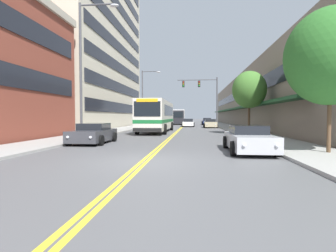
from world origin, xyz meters
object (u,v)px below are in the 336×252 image
object	(u,v)px
car_dark_grey_parked_left_near	(93,134)
car_silver_parked_right_foreground	(249,139)
car_beige_parked_right_mid	(210,124)
street_tree_right_near	(331,57)
street_tree_right_mid	(249,90)
traffic_signal_mast	(204,92)
car_navy_parked_right_far	(207,122)
car_black_parked_left_mid	(154,123)
street_lamp_left_near	(86,61)
box_truck	(179,117)
car_white_moving_lead	(188,123)
city_bus	(157,115)
fire_hydrant	(246,131)
street_lamp_left_far	(145,94)

from	to	relation	value
car_dark_grey_parked_left_near	car_silver_parked_right_foreground	world-z (taller)	car_silver_parked_right_foreground
car_dark_grey_parked_left_near	car_beige_parked_right_mid	bearing A→B (deg)	69.69
street_tree_right_near	street_tree_right_mid	size ratio (longest dim) A/B	1.08
car_silver_parked_right_foreground	traffic_signal_mast	bearing A→B (deg)	92.43
car_navy_parked_right_far	car_dark_grey_parked_left_near	bearing A→B (deg)	-103.71
car_black_parked_left_mid	car_beige_parked_right_mid	distance (m)	8.70
street_tree_right_near	street_lamp_left_near	bearing A→B (deg)	162.16
street_lamp_left_near	car_navy_parked_right_far	bearing A→B (deg)	75.42
car_dark_grey_parked_left_near	box_truck	world-z (taller)	box_truck
car_dark_grey_parked_left_near	street_tree_right_mid	world-z (taller)	street_tree_right_mid
car_navy_parked_right_far	traffic_signal_mast	bearing A→B (deg)	-94.65
street_tree_right_near	car_white_moving_lead	bearing A→B (deg)	102.48
traffic_signal_mast	street_tree_right_mid	size ratio (longest dim) A/B	1.29
car_silver_parked_right_foreground	traffic_signal_mast	xyz separation A→B (m)	(-1.12, 26.39, 4.64)
city_bus	fire_hydrant	xyz separation A→B (m)	(8.06, -6.86, -1.34)
box_truck	traffic_signal_mast	bearing A→B (deg)	-72.13
car_navy_parked_right_far	box_truck	size ratio (longest dim) A/B	0.68
car_navy_parked_right_far	street_lamp_left_near	size ratio (longest dim) A/B	0.54
car_silver_parked_right_foreground	street_lamp_left_far	xyz separation A→B (m)	(-9.38, 23.18, 4.19)
car_silver_parked_right_foreground	street_lamp_left_near	world-z (taller)	street_lamp_left_near
box_truck	fire_hydrant	world-z (taller)	box_truck
traffic_signal_mast	fire_hydrant	xyz separation A→B (m)	(2.62, -17.96, -4.75)
car_black_parked_left_mid	car_dark_grey_parked_left_near	bearing A→B (deg)	-90.16
car_navy_parked_right_far	street_tree_right_near	xyz separation A→B (m)	(3.33, -39.91, 3.63)
traffic_signal_mast	city_bus	bearing A→B (deg)	-116.12
car_dark_grey_parked_left_near	car_silver_parked_right_foreground	distance (m)	9.39
car_navy_parked_right_far	street_tree_right_near	world-z (taller)	street_tree_right_near
box_truck	car_silver_parked_right_foreground	bearing A→B (deg)	-82.01
street_lamp_left_near	street_tree_right_mid	size ratio (longest dim) A/B	1.53
box_truck	fire_hydrant	bearing A→B (deg)	-77.38
car_dark_grey_parked_left_near	car_navy_parked_right_far	bearing A→B (deg)	76.29
street_lamp_left_far	city_bus	bearing A→B (deg)	-70.34
car_white_moving_lead	traffic_signal_mast	size ratio (longest dim) A/B	0.61
car_beige_parked_right_mid	box_truck	bearing A→B (deg)	111.42
car_silver_parked_right_foreground	street_lamp_left_far	distance (m)	25.35
street_lamp_left_near	street_tree_right_mid	world-z (taller)	street_lamp_left_near
street_tree_right_mid	car_dark_grey_parked_left_near	bearing A→B (deg)	-141.40
car_silver_parked_right_foreground	car_white_moving_lead	size ratio (longest dim) A/B	1.01
car_dark_grey_parked_left_near	box_truck	distance (m)	37.68
traffic_signal_mast	fire_hydrant	size ratio (longest dim) A/B	10.02
car_black_parked_left_mid	box_truck	size ratio (longest dim) A/B	0.67
traffic_signal_mast	street_lamp_left_far	bearing A→B (deg)	-158.74
car_beige_parked_right_mid	street_tree_right_mid	size ratio (longest dim) A/B	0.80
car_navy_parked_right_far	street_lamp_left_far	size ratio (longest dim) A/B	0.59
box_truck	fire_hydrant	xyz separation A→B (m)	(7.20, -32.17, -1.09)
car_black_parked_left_mid	street_tree_right_mid	bearing A→B (deg)	-54.05
box_truck	car_navy_parked_right_far	bearing A→B (deg)	-14.84
car_navy_parked_right_far	city_bus	bearing A→B (deg)	-105.20
car_black_parked_left_mid	car_white_moving_lead	bearing A→B (deg)	20.40
street_tree_right_mid	car_beige_parked_right_mid	bearing A→B (deg)	100.50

